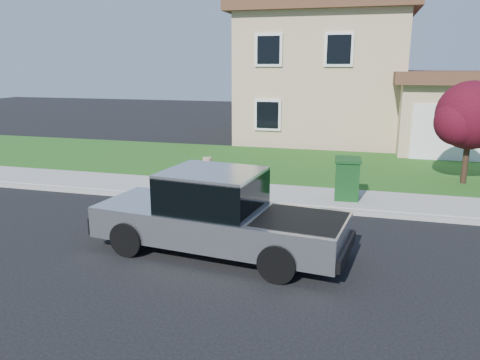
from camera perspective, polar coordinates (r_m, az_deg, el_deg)
name	(u,v)px	position (r m, az deg, el deg)	size (l,w,h in m)	color
ground	(248,245)	(10.62, 0.99, -7.96)	(80.00, 80.00, 0.00)	black
curb	(309,209)	(13.13, 8.37, -3.50)	(40.00, 0.20, 0.12)	gray
sidewalk	(313,198)	(14.17, 8.92, -2.14)	(40.00, 2.00, 0.15)	gray
lawn	(327,167)	(18.53, 10.51, 1.52)	(40.00, 7.00, 0.10)	#1F4B15
house	(348,79)	(25.98, 13.07, 11.85)	(14.00, 11.30, 6.85)	tan
pickup_truck	(218,215)	(9.97, -2.71, -4.32)	(5.67, 2.49, 1.80)	black
woman	(208,196)	(11.41, -3.94, -1.91)	(0.68, 0.53, 1.80)	#E4897D
ornamental_tree	(472,119)	(16.97, 26.40, 6.73)	(2.45, 2.21, 3.37)	black
trash_bin	(347,178)	(13.88, 12.91, 0.22)	(0.78, 0.89, 1.19)	#103C15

